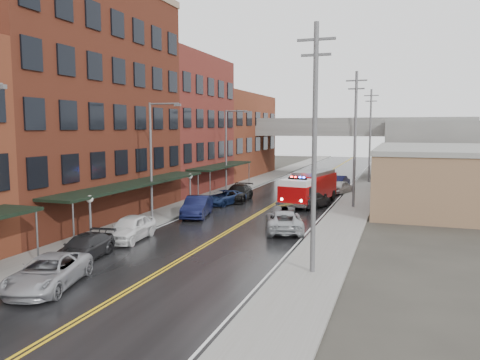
% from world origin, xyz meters
% --- Properties ---
extents(road, '(11.00, 160.00, 0.02)m').
position_xyz_m(road, '(0.00, 30.00, 0.01)').
color(road, black).
rests_on(road, ground).
extents(sidewalk_left, '(3.00, 160.00, 0.15)m').
position_xyz_m(sidewalk_left, '(-7.30, 30.00, 0.07)').
color(sidewalk_left, slate).
rests_on(sidewalk_left, ground).
extents(sidewalk_right, '(3.00, 160.00, 0.15)m').
position_xyz_m(sidewalk_right, '(7.30, 30.00, 0.07)').
color(sidewalk_right, slate).
rests_on(sidewalk_right, ground).
extents(curb_left, '(0.30, 160.00, 0.15)m').
position_xyz_m(curb_left, '(-5.65, 30.00, 0.07)').
color(curb_left, gray).
rests_on(curb_left, ground).
extents(curb_right, '(0.30, 160.00, 0.15)m').
position_xyz_m(curb_right, '(5.65, 30.00, 0.07)').
color(curb_right, gray).
rests_on(curb_right, ground).
extents(brick_building_b, '(9.00, 20.00, 18.00)m').
position_xyz_m(brick_building_b, '(-13.30, 23.00, 9.00)').
color(brick_building_b, '#4C1E14').
rests_on(brick_building_b, ground).
extents(brick_building_c, '(9.00, 15.00, 15.00)m').
position_xyz_m(brick_building_c, '(-13.30, 40.50, 7.50)').
color(brick_building_c, maroon).
rests_on(brick_building_c, ground).
extents(brick_building_far, '(9.00, 20.00, 12.00)m').
position_xyz_m(brick_building_far, '(-13.30, 58.00, 6.00)').
color(brick_building_far, maroon).
rests_on(brick_building_far, ground).
extents(tan_building, '(14.00, 22.00, 5.00)m').
position_xyz_m(tan_building, '(16.00, 40.00, 2.50)').
color(tan_building, '#836546').
rests_on(tan_building, ground).
extents(right_far_block, '(18.00, 30.00, 8.00)m').
position_xyz_m(right_far_block, '(18.00, 70.00, 4.00)').
color(right_far_block, slate).
rests_on(right_far_block, ground).
extents(awning_1, '(2.60, 18.00, 3.09)m').
position_xyz_m(awning_1, '(-7.49, 23.00, 2.99)').
color(awning_1, black).
rests_on(awning_1, ground).
extents(awning_2, '(2.60, 13.00, 3.09)m').
position_xyz_m(awning_2, '(-7.49, 40.50, 2.99)').
color(awning_2, black).
rests_on(awning_2, ground).
extents(globe_lamp_1, '(0.44, 0.44, 3.12)m').
position_xyz_m(globe_lamp_1, '(-6.40, 16.00, 2.31)').
color(globe_lamp_1, '#59595B').
rests_on(globe_lamp_1, ground).
extents(globe_lamp_2, '(0.44, 0.44, 3.12)m').
position_xyz_m(globe_lamp_2, '(-6.40, 30.00, 2.31)').
color(globe_lamp_2, '#59595B').
rests_on(globe_lamp_2, ground).
extents(street_lamp_1, '(2.64, 0.22, 9.00)m').
position_xyz_m(street_lamp_1, '(-6.55, 24.00, 5.19)').
color(street_lamp_1, '#59595B').
rests_on(street_lamp_1, ground).
extents(street_lamp_2, '(2.64, 0.22, 9.00)m').
position_xyz_m(street_lamp_2, '(-6.55, 40.00, 5.19)').
color(street_lamp_2, '#59595B').
rests_on(street_lamp_2, ground).
extents(utility_pole_0, '(1.80, 0.24, 12.00)m').
position_xyz_m(utility_pole_0, '(7.20, 15.00, 6.31)').
color(utility_pole_0, '#59595B').
rests_on(utility_pole_0, ground).
extents(utility_pole_1, '(1.80, 0.24, 12.00)m').
position_xyz_m(utility_pole_1, '(7.20, 35.00, 6.31)').
color(utility_pole_1, '#59595B').
rests_on(utility_pole_1, ground).
extents(utility_pole_2, '(1.80, 0.24, 12.00)m').
position_xyz_m(utility_pole_2, '(7.20, 55.00, 6.31)').
color(utility_pole_2, '#59595B').
rests_on(utility_pole_2, ground).
extents(overpass, '(40.00, 10.00, 7.50)m').
position_xyz_m(overpass, '(0.00, 62.00, 5.99)').
color(overpass, slate).
rests_on(overpass, ground).
extents(fire_truck, '(4.48, 8.71, 3.06)m').
position_xyz_m(fire_truck, '(3.06, 35.69, 1.66)').
color(fire_truck, '#960608').
rests_on(fire_truck, ground).
extents(parked_car_left_2, '(3.59, 5.55, 1.42)m').
position_xyz_m(parked_car_left_2, '(-3.60, 9.21, 0.71)').
color(parked_car_left_2, '#989AA0').
rests_on(parked_car_left_2, ground).
extents(parked_car_left_3, '(2.40, 4.76, 1.32)m').
position_xyz_m(parked_car_left_3, '(-5.00, 13.53, 0.66)').
color(parked_car_left_3, black).
rests_on(parked_car_left_3, ground).
extents(parked_car_left_4, '(2.35, 4.87, 1.60)m').
position_xyz_m(parked_car_left_4, '(-5.00, 18.11, 0.80)').
color(parked_car_left_4, white).
rests_on(parked_car_left_4, ground).
extents(parked_car_left_5, '(2.83, 5.30, 1.66)m').
position_xyz_m(parked_car_left_5, '(-4.28, 26.77, 0.83)').
color(parked_car_left_5, '#0E1233').
rests_on(parked_car_left_5, ground).
extents(parked_car_left_6, '(3.49, 5.19, 1.32)m').
position_xyz_m(parked_car_left_6, '(-4.43, 33.20, 0.66)').
color(parked_car_left_6, '#122146').
rests_on(parked_car_left_6, ground).
extents(parked_car_left_7, '(2.64, 5.55, 1.56)m').
position_xyz_m(parked_car_left_7, '(-3.91, 35.65, 0.78)').
color(parked_car_left_7, black).
rests_on(parked_car_left_7, ground).
extents(parked_car_right_0, '(3.88, 5.79, 1.47)m').
position_xyz_m(parked_car_right_0, '(3.60, 23.80, 0.74)').
color(parked_car_right_0, '#9EA1A5').
rests_on(parked_car_right_0, ground).
extents(parked_car_right_1, '(3.16, 5.29, 1.44)m').
position_xyz_m(parked_car_right_1, '(3.69, 34.20, 0.72)').
color(parked_car_right_1, black).
rests_on(parked_car_right_1, ground).
extents(parked_car_right_2, '(2.82, 4.55, 1.44)m').
position_xyz_m(parked_car_right_2, '(5.00, 44.22, 0.72)').
color(parked_car_right_2, silver).
rests_on(parked_car_right_2, ground).
extents(parked_car_right_3, '(2.10, 4.98, 1.60)m').
position_xyz_m(parked_car_right_3, '(4.27, 48.30, 0.80)').
color(parked_car_right_3, black).
rests_on(parked_car_right_3, ground).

